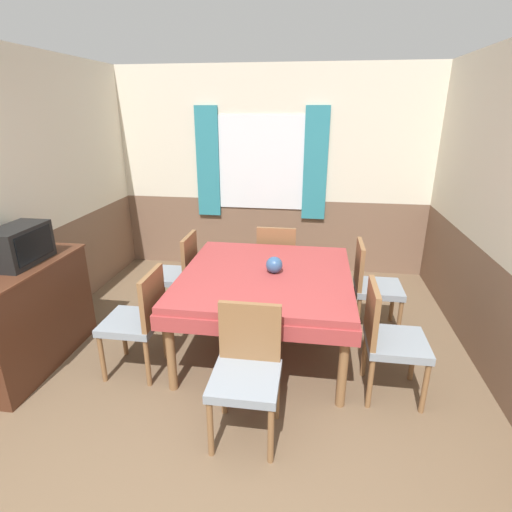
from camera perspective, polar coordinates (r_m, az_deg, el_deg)
The scene contains 13 objects.
wall_back at distance 5.28m, azimuth 2.19°, elevation 11.86°, with size 4.40×0.09×2.60m.
wall_left at distance 4.26m, azimuth -29.38°, elevation 7.12°, with size 0.05×4.15×2.60m.
wall_right at distance 3.69m, azimuth 31.74°, elevation 5.02°, with size 0.05×4.15×2.60m.
dining_table at distance 3.50m, azimuth 1.43°, elevation -3.92°, with size 1.48×1.56×0.75m.
chair_right_near at distance 3.17m, azimuth 18.35°, elevation -10.85°, with size 0.44×0.44×0.90m.
chair_head_window at distance 4.49m, azimuth 3.00°, elevation -0.41°, with size 0.44×0.44×0.90m.
chair_left_near at distance 3.40m, azimuth -16.39°, elevation -8.44°, with size 0.44×0.44×0.90m.
chair_right_far at distance 4.03m, azimuth 16.22°, elevation -3.75°, with size 0.44×0.44×0.90m.
chair_head_near at distance 2.70m, azimuth -1.33°, elevation -15.67°, with size 0.44×0.44×0.90m.
chair_left_far at distance 4.21m, azimuth -11.06°, elevation -2.24°, with size 0.44×0.44×0.90m.
sideboard at distance 3.87m, azimuth -29.77°, elevation -7.41°, with size 0.46×1.21×0.90m.
tv at distance 3.72m, azimuth -30.76°, elevation 1.33°, with size 0.29×0.51×0.31m.
vase at distance 3.44m, azimuth 2.62°, elevation -1.28°, with size 0.14×0.14×0.14m.
Camera 1 is at (0.55, -1.42, 2.08)m, focal length 28.00 mm.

